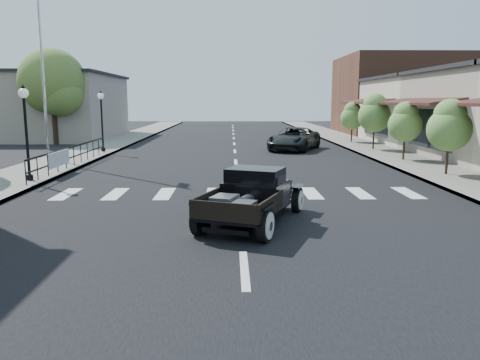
{
  "coord_description": "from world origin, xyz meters",
  "views": [
    {
      "loc": [
        -0.24,
        -11.0,
        3.02
      ],
      "look_at": [
        -0.01,
        0.89,
        1.0
      ],
      "focal_mm": 35.0,
      "sensor_mm": 36.0,
      "label": 1
    }
  ],
  "objects": [
    {
      "name": "ground",
      "position": [
        0.0,
        0.0,
        0.0
      ],
      "size": [
        120.0,
        120.0,
        0.0
      ],
      "primitive_type": "plane",
      "color": "black",
      "rests_on": "ground"
    },
    {
      "name": "road",
      "position": [
        0.0,
        15.0,
        0.01
      ],
      "size": [
        14.0,
        80.0,
        0.02
      ],
      "primitive_type": "cube",
      "color": "black",
      "rests_on": "ground"
    },
    {
      "name": "road_markings",
      "position": [
        0.0,
        10.0,
        0.0
      ],
      "size": [
        12.0,
        60.0,
        0.06
      ],
      "primitive_type": null,
      "color": "silver",
      "rests_on": "ground"
    },
    {
      "name": "sidewalk_left",
      "position": [
        -8.5,
        15.0,
        0.07
      ],
      "size": [
        3.0,
        80.0,
        0.15
      ],
      "primitive_type": "cube",
      "color": "gray",
      "rests_on": "ground"
    },
    {
      "name": "sidewalk_right",
      "position": [
        8.5,
        15.0,
        0.07
      ],
      "size": [
        3.0,
        80.0,
        0.15
      ],
      "primitive_type": "cube",
      "color": "gray",
      "rests_on": "ground"
    },
    {
      "name": "low_building_left",
      "position": [
        -15.0,
        28.0,
        2.5
      ],
      "size": [
        10.0,
        12.0,
        5.0
      ],
      "primitive_type": "cube",
      "color": "gray",
      "rests_on": "ground"
    },
    {
      "name": "storefront_far",
      "position": [
        15.0,
        22.0,
        2.25
      ],
      "size": [
        10.0,
        9.0,
        4.5
      ],
      "primitive_type": "cube",
      "color": "beige",
      "rests_on": "ground"
    },
    {
      "name": "far_building_right",
      "position": [
        15.5,
        32.0,
        3.5
      ],
      "size": [
        11.0,
        10.0,
        7.0
      ],
      "primitive_type": "cube",
      "color": "brown",
      "rests_on": "ground"
    },
    {
      "name": "railing",
      "position": [
        -7.3,
        10.0,
        0.65
      ],
      "size": [
        0.08,
        10.0,
        1.0
      ],
      "primitive_type": null,
      "color": "black",
      "rests_on": "sidewalk_left"
    },
    {
      "name": "banner",
      "position": [
        -7.22,
        8.0,
        0.45
      ],
      "size": [
        0.04,
        2.2,
        0.6
      ],
      "primitive_type": null,
      "color": "silver",
      "rests_on": "sidewalk_left"
    },
    {
      "name": "lamp_post_b",
      "position": [
        -7.6,
        6.0,
        1.87
      ],
      "size": [
        0.36,
        0.36,
        3.44
      ],
      "primitive_type": null,
      "color": "black",
      "rests_on": "sidewalk_left"
    },
    {
      "name": "lamp_post_c",
      "position": [
        -7.6,
        16.0,
        1.87
      ],
      "size": [
        0.36,
        0.36,
        3.44
      ],
      "primitive_type": null,
      "color": "black",
      "rests_on": "sidewalk_left"
    },
    {
      "name": "flagpole",
      "position": [
        -9.2,
        12.0,
        5.6
      ],
      "size": [
        0.12,
        0.12,
        10.89
      ],
      "primitive_type": "cylinder",
      "color": "silver",
      "rests_on": "sidewalk_left"
    },
    {
      "name": "big_tree_far",
      "position": [
        -12.5,
        22.0,
        3.29
      ],
      "size": [
        4.48,
        4.48,
        6.59
      ],
      "primitive_type": null,
      "color": "#546D2E",
      "rests_on": "ground"
    },
    {
      "name": "small_tree_b",
      "position": [
        8.3,
        7.17,
        1.57
      ],
      "size": [
        1.7,
        1.7,
        2.84
      ],
      "primitive_type": null,
      "color": "#5B843C",
      "rests_on": "sidewalk_right"
    },
    {
      "name": "small_tree_c",
      "position": [
        8.3,
        11.83,
        1.52
      ],
      "size": [
        1.64,
        1.64,
        2.73
      ],
      "primitive_type": null,
      "color": "#5B843C",
      "rests_on": "sidewalk_right"
    },
    {
      "name": "small_tree_d",
      "position": [
        8.3,
        16.81,
        1.74
      ],
      "size": [
        1.91,
        1.91,
        3.19
      ],
      "primitive_type": null,
      "color": "#5B843C",
      "rests_on": "sidewalk_right"
    },
    {
      "name": "small_tree_e",
      "position": [
        8.3,
        21.94,
        1.5
      ],
      "size": [
        1.62,
        1.62,
        2.69
      ],
      "primitive_type": null,
      "color": "#5B843C",
      "rests_on": "sidewalk_right"
    },
    {
      "name": "hotrod_pickup",
      "position": [
        0.3,
        0.28,
        0.7
      ],
      "size": [
        3.27,
        4.47,
        1.41
      ],
      "primitive_type": null,
      "rotation": [
        0.0,
        0.0,
        -0.38
      ],
      "color": "black",
      "rests_on": "ground"
    },
    {
      "name": "second_car",
      "position": [
        3.67,
        17.74,
        0.69
      ],
      "size": [
        4.13,
        5.5,
        1.39
      ],
      "primitive_type": "imported",
      "rotation": [
        0.0,
        0.0,
        -0.42
      ],
      "color": "black",
      "rests_on": "ground"
    }
  ]
}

